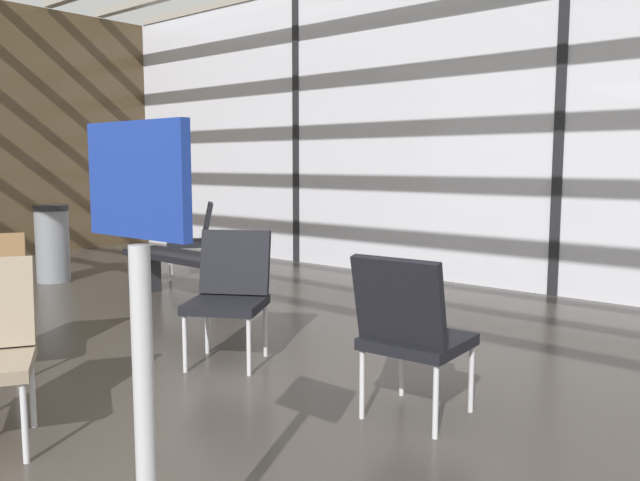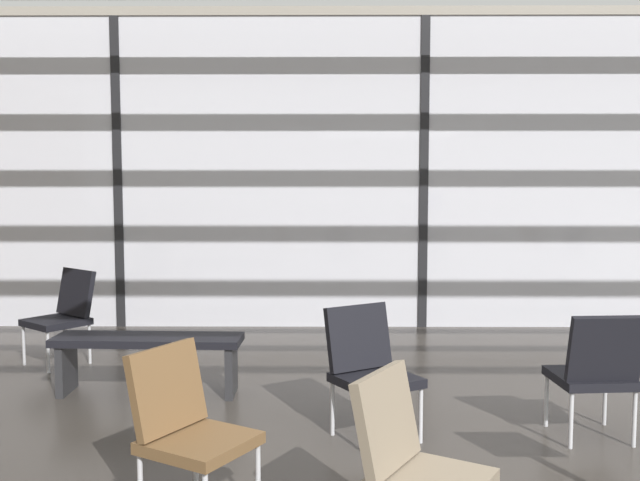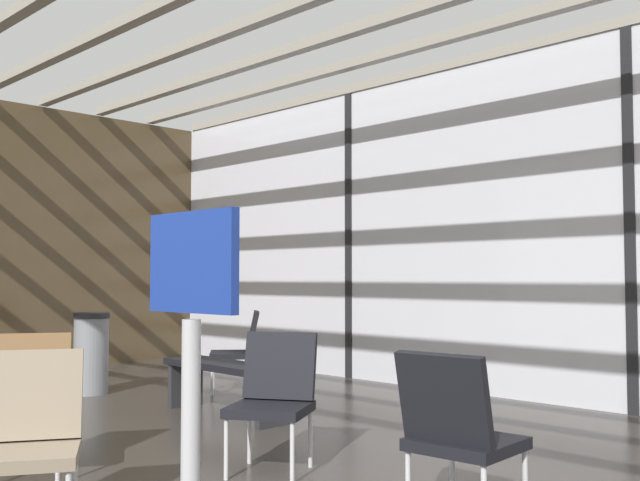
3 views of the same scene
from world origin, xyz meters
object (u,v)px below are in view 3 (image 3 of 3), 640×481
object	(u,v)px
lounge_chair_4	(28,431)
trash_bin	(91,353)
info_sign	(190,455)
lounge_chair_3	(241,346)
lounge_chair_5	(457,427)
lounge_chair_0	(274,392)
lounge_chair_1	(28,395)
waiting_bench	(227,375)

from	to	relation	value
lounge_chair_4	trash_bin	xyz separation A→B (m)	(-3.82, 2.31, -0.06)
info_sign	lounge_chair_3	bearing A→B (deg)	139.91
lounge_chair_4	lounge_chair_5	xyz separation A→B (m)	(1.39, 1.55, 0.00)
lounge_chair_0	lounge_chair_4	xyz separation A→B (m)	(0.10, -1.65, 0.00)
lounge_chair_1	trash_bin	size ratio (longest dim) A/B	1.01
lounge_chair_3	waiting_bench	size ratio (longest dim) A/B	0.58
lounge_chair_3	lounge_chair_5	distance (m)	4.67
info_sign	waiting_bench	bearing A→B (deg)	141.07
lounge_chair_5	waiting_bench	world-z (taller)	lounge_chair_5
waiting_bench	info_sign	size ratio (longest dim) A/B	1.05
waiting_bench	lounge_chair_1	bearing A→B (deg)	110.50
lounge_chair_1	waiting_bench	world-z (taller)	lounge_chair_1
lounge_chair_3	lounge_chair_4	bearing A→B (deg)	-12.67
trash_bin	info_sign	distance (m)	5.97
lounge_chair_0	lounge_chair_5	xyz separation A→B (m)	(1.49, -0.10, 0.00)
info_sign	lounge_chair_0	bearing A→B (deg)	132.93
lounge_chair_1	trash_bin	world-z (taller)	lounge_chair_1
lounge_chair_0	trash_bin	distance (m)	3.78
lounge_chair_3	info_sign	world-z (taller)	info_sign
waiting_bench	trash_bin	xyz separation A→B (m)	(-2.01, -0.26, 0.07)
lounge_chair_1	waiting_bench	distance (m)	2.22
waiting_bench	trash_bin	size ratio (longest dim) A/B	1.76
lounge_chair_4	waiting_bench	size ratio (longest dim) A/B	0.58
lounge_chair_1	waiting_bench	bearing A→B (deg)	49.23
lounge_chair_5	lounge_chair_1	bearing A→B (deg)	19.01
lounge_chair_3	trash_bin	size ratio (longest dim) A/B	1.01
lounge_chair_5	trash_bin	xyz separation A→B (m)	(-5.21, 0.77, -0.06)
lounge_chair_4	lounge_chair_5	size ratio (longest dim) A/B	1.00
lounge_chair_4	waiting_bench	bearing A→B (deg)	65.09
waiting_bench	lounge_chair_0	bearing A→B (deg)	153.40
lounge_chair_0	lounge_chair_4	bearing A→B (deg)	-117.83
lounge_chair_3	trash_bin	world-z (taller)	lounge_chair_3
lounge_chair_1	lounge_chair_3	world-z (taller)	same
lounge_chair_1	lounge_chair_3	bearing A→B (deg)	59.92
lounge_chair_0	lounge_chair_3	world-z (taller)	same
lounge_chair_5	info_sign	bearing A→B (deg)	92.68
lounge_chair_0	waiting_bench	bearing A→B (deg)	120.33
lounge_chair_1	waiting_bench	xyz separation A→B (m)	(-0.71, 2.10, -0.13)
lounge_chair_0	waiting_bench	size ratio (longest dim) A/B	0.58
waiting_bench	trash_bin	distance (m)	2.02
lounge_chair_1	info_sign	size ratio (longest dim) A/B	0.60
lounge_chair_4	waiting_bench	distance (m)	3.15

